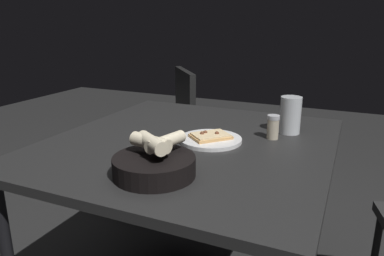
{
  "coord_description": "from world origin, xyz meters",
  "views": [
    {
      "loc": [
        1.18,
        0.54,
        1.19
      ],
      "look_at": [
        -0.04,
        -0.01,
        0.79
      ],
      "focal_mm": 34.16,
      "sensor_mm": 36.0,
      "label": 1
    }
  ],
  "objects_px": {
    "dining_table": "(190,156)",
    "pepper_shaker": "(273,128)",
    "beer_glass": "(290,117)",
    "pizza_plate": "(211,139)",
    "bread_basket": "(154,163)",
    "chair_near": "(167,128)"
  },
  "relations": [
    {
      "from": "beer_glass",
      "to": "chair_near",
      "type": "bearing_deg",
      "value": -123.01
    },
    {
      "from": "dining_table",
      "to": "beer_glass",
      "type": "xyz_separation_m",
      "value": [
        -0.25,
        0.32,
        0.13
      ]
    },
    {
      "from": "dining_table",
      "to": "pizza_plate",
      "type": "distance_m",
      "value": 0.1
    },
    {
      "from": "dining_table",
      "to": "bread_basket",
      "type": "bearing_deg",
      "value": 6.47
    },
    {
      "from": "dining_table",
      "to": "chair_near",
      "type": "xyz_separation_m",
      "value": [
        -0.8,
        -0.53,
        -0.17
      ]
    },
    {
      "from": "beer_glass",
      "to": "pizza_plate",
      "type": "bearing_deg",
      "value": -47.12
    },
    {
      "from": "bread_basket",
      "to": "beer_glass",
      "type": "height_order",
      "value": "beer_glass"
    },
    {
      "from": "dining_table",
      "to": "bread_basket",
      "type": "distance_m",
      "value": 0.35
    },
    {
      "from": "beer_glass",
      "to": "bread_basket",
      "type": "bearing_deg",
      "value": -25.85
    },
    {
      "from": "bread_basket",
      "to": "chair_near",
      "type": "relative_size",
      "value": 0.27
    },
    {
      "from": "pizza_plate",
      "to": "chair_near",
      "type": "xyz_separation_m",
      "value": [
        -0.78,
        -0.6,
        -0.24
      ]
    },
    {
      "from": "bread_basket",
      "to": "beer_glass",
      "type": "bearing_deg",
      "value": 154.15
    },
    {
      "from": "pizza_plate",
      "to": "pepper_shaker",
      "type": "xyz_separation_m",
      "value": [
        -0.13,
        0.2,
        0.03
      ]
    },
    {
      "from": "dining_table",
      "to": "chair_near",
      "type": "relative_size",
      "value": 1.23
    },
    {
      "from": "pepper_shaker",
      "to": "pizza_plate",
      "type": "bearing_deg",
      "value": -57.63
    },
    {
      "from": "pepper_shaker",
      "to": "bread_basket",
      "type": "bearing_deg",
      "value": -26.24
    },
    {
      "from": "pizza_plate",
      "to": "bread_basket",
      "type": "xyz_separation_m",
      "value": [
        0.35,
        -0.04,
        0.03
      ]
    },
    {
      "from": "pizza_plate",
      "to": "bread_basket",
      "type": "relative_size",
      "value": 0.96
    },
    {
      "from": "dining_table",
      "to": "pepper_shaker",
      "type": "distance_m",
      "value": 0.33
    },
    {
      "from": "pizza_plate",
      "to": "chair_near",
      "type": "bearing_deg",
      "value": -142.33
    },
    {
      "from": "beer_glass",
      "to": "pepper_shaker",
      "type": "relative_size",
      "value": 1.6
    },
    {
      "from": "chair_near",
      "to": "beer_glass",
      "type": "bearing_deg",
      "value": 56.99
    }
  ]
}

